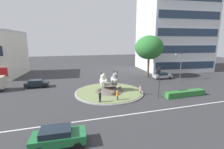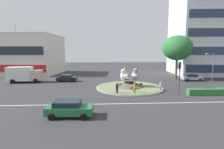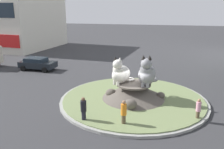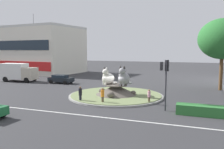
{
  "view_description": "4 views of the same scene",
  "coord_description": "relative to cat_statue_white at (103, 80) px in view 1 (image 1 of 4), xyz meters",
  "views": [
    {
      "loc": [
        -6.88,
        -24.79,
        8.41
      ],
      "look_at": [
        0.6,
        0.29,
        3.06
      ],
      "focal_mm": 25.26,
      "sensor_mm": 36.0,
      "label": 1
    },
    {
      "loc": [
        -4.54,
        -27.25,
        6.03
      ],
      "look_at": [
        -3.06,
        -0.11,
        2.4
      ],
      "focal_mm": 25.71,
      "sensor_mm": 36.0,
      "label": 2
    },
    {
      "loc": [
        2.39,
        -17.78,
        7.3
      ],
      "look_at": [
        -1.87,
        0.59,
        1.9
      ],
      "focal_mm": 38.65,
      "sensor_mm": 36.0,
      "label": 3
    },
    {
      "loc": [
        9.08,
        -26.34,
        5.78
      ],
      "look_at": [
        -0.57,
        0.15,
        2.67
      ],
      "focal_mm": 36.85,
      "sensor_mm": 36.0,
      "label": 4
    }
  ],
  "objects": [
    {
      "name": "hatchback_near_shophouse",
      "position": [
        -11.29,
        7.11,
        -1.47
      ],
      "size": [
        4.23,
        2.22,
        1.45
      ],
      "rotation": [
        0.0,
        0.0,
        -0.03
      ],
      "color": "black",
      "rests_on": "ground"
    },
    {
      "name": "cat_statue_white",
      "position": [
        0.0,
        0.0,
        0.0
      ],
      "size": [
        1.99,
        2.21,
        2.16
      ],
      "rotation": [
        0.0,
        0.0,
        -1.95
      ],
      "color": "silver",
      "rests_on": "roundabout_island"
    },
    {
      "name": "office_tower",
      "position": [
        26.69,
        18.2,
        15.36
      ],
      "size": [
        20.36,
        17.1,
        35.22
      ],
      "rotation": [
        0.0,
        0.0,
        -0.11
      ],
      "color": "silver",
      "rests_on": "ground"
    },
    {
      "name": "pedestrian_black_shirt",
      "position": [
        -1.53,
        -4.34,
        -1.31
      ],
      "size": [
        0.37,
        0.37,
        1.77
      ],
      "rotation": [
        0.0,
        0.0,
        4.67
      ],
      "color": "black",
      "rests_on": "ground"
    },
    {
      "name": "clipped_hedge_strip",
      "position": [
        12.07,
        -5.1,
        -1.8
      ],
      "size": [
        6.89,
        1.2,
        0.9
      ],
      "primitive_type": "cube",
      "color": "#2D7033",
      "rests_on": "ground"
    },
    {
      "name": "broadleaf_tree_behind_island",
      "position": [
        13.54,
        9.28,
        4.94
      ],
      "size": [
        6.66,
        6.66,
        10.04
      ],
      "color": "brown",
      "rests_on": "ground"
    },
    {
      "name": "sedan_on_far_lane",
      "position": [
        15.74,
        6.51,
        -1.49
      ],
      "size": [
        4.3,
        2.36,
        1.42
      ],
      "rotation": [
        0.0,
        0.0,
        -0.07
      ],
      "color": "#99999E",
      "rests_on": "ground"
    },
    {
      "name": "cat_statue_grey",
      "position": [
        2.04,
        0.06,
        0.08
      ],
      "size": [
        1.58,
        2.36,
        2.38
      ],
      "rotation": [
        0.0,
        0.0,
        -1.63
      ],
      "color": "gray",
      "rests_on": "roundabout_island"
    },
    {
      "name": "roundabout_island",
      "position": [
        1.03,
        0.1,
        -1.77
      ],
      "size": [
        11.53,
        11.53,
        1.46
      ],
      "color": "gray",
      "rests_on": "ground"
    },
    {
      "name": "pedestrian_pink_shirt",
      "position": [
        5.62,
        -2.45,
        -1.42
      ],
      "size": [
        0.31,
        0.31,
        1.57
      ],
      "rotation": [
        0.0,
        0.0,
        5.83
      ],
      "color": "brown",
      "rests_on": "ground"
    },
    {
      "name": "streetlight_arm",
      "position": [
        18.62,
        4.22,
        1.37
      ],
      "size": [
        2.09,
        0.6,
        6.12
      ],
      "rotation": [
        0.0,
        0.0,
        3.37
      ],
      "color": "#4C4C51",
      "rests_on": "ground"
    },
    {
      "name": "parked_car_right",
      "position": [
        -6.76,
        -12.24,
        -1.43
      ],
      "size": [
        4.44,
        2.26,
        1.56
      ],
      "rotation": [
        0.0,
        0.0,
        -0.05
      ],
      "color": "#1E6B38",
      "rests_on": "ground"
    },
    {
      "name": "lane_centreline",
      "position": [
        1.03,
        -8.61,
        -2.25
      ],
      "size": [
        112.0,
        0.2,
        0.01
      ],
      "primitive_type": "cube",
      "color": "silver",
      "rests_on": "ground"
    },
    {
      "name": "pedestrian_orange_shirt",
      "position": [
        1.05,
        -4.27,
        -1.31
      ],
      "size": [
        0.36,
        0.36,
        1.77
      ],
      "rotation": [
        0.0,
        0.0,
        4.18
      ],
      "color": "brown",
      "rests_on": "ground"
    },
    {
      "name": "ground_plane",
      "position": [
        1.03,
        0.11,
        -2.25
      ],
      "size": [
        160.0,
        160.0,
        0.0
      ],
      "primitive_type": "plane",
      "color": "#333335"
    },
    {
      "name": "traffic_light_mast",
      "position": [
        7.51,
        -4.5,
        1.26
      ],
      "size": [
        0.78,
        0.46,
        4.78
      ],
      "rotation": [
        0.0,
        0.0,
        1.39
      ],
      "color": "#2D2D33",
      "rests_on": "ground"
    }
  ]
}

